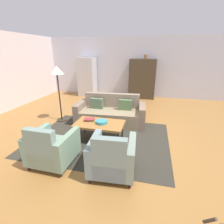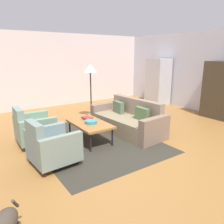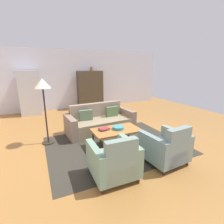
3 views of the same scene
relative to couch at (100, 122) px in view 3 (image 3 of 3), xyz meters
name	(u,v)px [view 3 (image 3 of 3)]	position (x,y,z in m)	size (l,w,h in m)	color
ground_plane	(119,138)	(0.30, -0.77, -0.29)	(10.48, 10.48, 0.00)	#9D6A33
wall_back	(80,79)	(0.30, 3.53, 1.11)	(8.74, 0.12, 2.80)	silver
area_rug	(115,145)	(0.01, -1.14, -0.28)	(3.40, 2.60, 0.01)	#333027
couch	(100,122)	(0.00, 0.00, 0.00)	(2.16, 1.05, 0.86)	#87785A
coffee_table	(116,131)	(0.01, -1.19, 0.13)	(1.20, 0.70, 0.46)	black
armchair_left	(115,162)	(-0.59, -2.35, 0.06)	(0.82, 0.82, 0.88)	#381E1F
armchair_right	(167,148)	(0.61, -2.35, 0.06)	(0.86, 0.86, 0.88)	#3A2415
fruit_bowl	(118,128)	(0.06, -1.19, 0.20)	(0.28, 0.28, 0.07)	teal
book_stack	(104,129)	(-0.29, -1.09, 0.20)	(0.29, 0.23, 0.05)	#447B42
cabinet	(90,90)	(0.71, 3.19, 0.61)	(1.20, 0.51, 1.80)	#403525
vase_tall	(91,69)	(0.81, 3.18, 1.61)	(0.15, 0.15, 0.19)	brown
refrigerator	(30,93)	(-1.98, 3.08, 0.64)	(0.80, 0.73, 1.85)	#B7BABF
floor_lamp	(43,90)	(-1.58, -0.26, 1.16)	(0.40, 0.40, 1.72)	#2C261C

